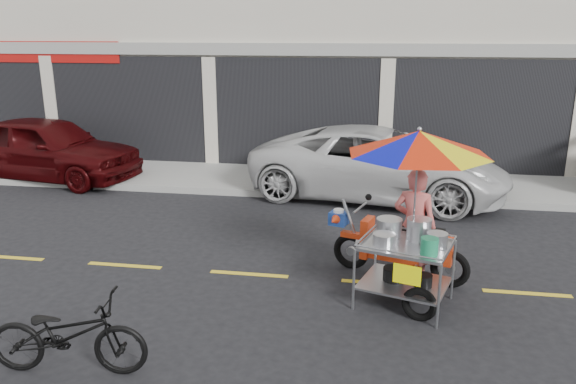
% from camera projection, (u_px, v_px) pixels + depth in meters
% --- Properties ---
extents(ground, '(90.00, 90.00, 0.00)m').
position_uv_depth(ground, '(383.00, 283.00, 8.18)').
color(ground, black).
extents(sidewalk, '(45.00, 3.00, 0.15)m').
position_uv_depth(sidewalk, '(383.00, 182.00, 13.37)').
color(sidewalk, gray).
rests_on(sidewalk, ground).
extents(shophouse_block, '(36.00, 8.11, 10.40)m').
position_uv_depth(shophouse_block, '(486.00, 6.00, 16.60)').
color(shophouse_block, beige).
rests_on(shophouse_block, ground).
extents(centerline, '(42.00, 0.10, 0.01)m').
position_uv_depth(centerline, '(383.00, 283.00, 8.18)').
color(centerline, gold).
rests_on(centerline, ground).
extents(maroon_sedan, '(4.85, 2.56, 1.57)m').
position_uv_depth(maroon_sedan, '(48.00, 148.00, 13.68)').
color(maroon_sedan, '#300405').
rests_on(maroon_sedan, ground).
extents(white_pickup, '(5.86, 3.43, 1.53)m').
position_uv_depth(white_pickup, '(379.00, 163.00, 12.21)').
color(white_pickup, silver).
rests_on(white_pickup, ground).
extents(near_bicycle, '(1.76, 0.78, 0.90)m').
position_uv_depth(near_bicycle, '(68.00, 334.00, 5.95)').
color(near_bicycle, black).
rests_on(near_bicycle, ground).
extents(food_vendor_rig, '(2.37, 2.38, 2.41)m').
position_uv_depth(food_vendor_rig, '(414.00, 190.00, 7.46)').
color(food_vendor_rig, black).
rests_on(food_vendor_rig, ground).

